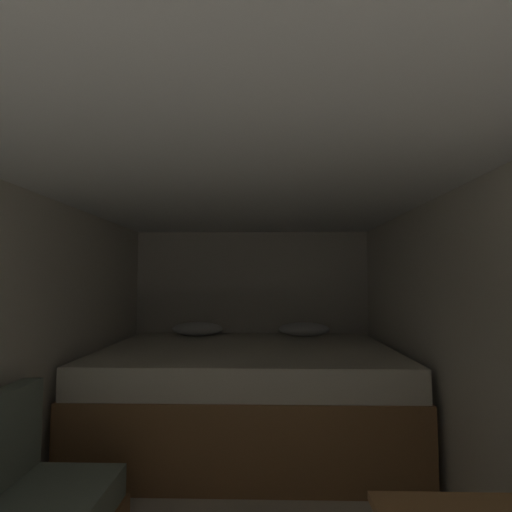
% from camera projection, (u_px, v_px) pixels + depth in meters
% --- Properties ---
extents(wall_back, '(2.74, 0.05, 1.96)m').
position_uv_depth(wall_back, '(252.00, 318.00, 4.32)').
color(wall_back, beige).
rests_on(wall_back, ground).
extents(wall_right, '(0.05, 4.61, 1.96)m').
position_uv_depth(wall_right, '(494.00, 361.00, 1.96)').
color(wall_right, beige).
rests_on(wall_right, ground).
extents(ceiling_slab, '(2.74, 4.61, 0.05)m').
position_uv_depth(ceiling_slab, '(237.00, 172.00, 2.06)').
color(ceiling_slab, white).
rests_on(ceiling_slab, wall_left).
extents(bed, '(2.52, 1.76, 0.96)m').
position_uv_depth(bed, '(248.00, 393.00, 3.34)').
color(bed, olive).
rests_on(bed, ground).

